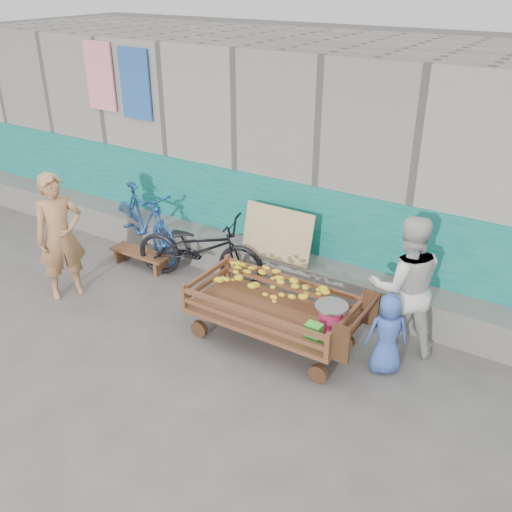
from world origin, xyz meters
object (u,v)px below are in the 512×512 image
Objects in this scene: vendor_man at (60,237)px; banana_cart at (269,298)px; bicycle_blue at (145,222)px; bicycle_dark at (199,248)px; bench at (141,255)px; child at (387,334)px; woman at (405,287)px.

banana_cart is at bearing -53.89° from vendor_man.
bicycle_blue is (0.09, 1.45, -0.31)m from vendor_man.
bench is at bearing 84.69° from bicycle_dark.
child is 0.51× the size of bicycle_dark.
bench is 0.52× the size of bicycle_dark.
vendor_man is at bearing -23.48° from child.
banana_cart is at bearing -91.11° from bicycle_blue.
vendor_man reaches higher than banana_cart.
bicycle_dark is (0.97, 0.15, 0.31)m from bench.
bicycle_dark is at bearing -18.44° from vendor_man.
vendor_man is 1.82× the size of child.
bicycle_dark is (1.25, 1.25, -0.36)m from vendor_man.
child reaches higher than bench.
child is at bearing -53.85° from vendor_man.
woman is at bearing -106.66° from bicycle_dark.
bench is 1.32m from vendor_man.
banana_cart is 2.22× the size of child.
bicycle_blue reaches higher than child.
banana_cart is 1.35m from child.
bench is at bearing 166.31° from banana_cart.
bicycle_dark reaches higher than child.
child is (3.86, -0.39, 0.29)m from bench.
bicycle_blue is at bearing 65.91° from bicycle_dark.
banana_cart is at bearing -4.36° from woman.
vendor_man is 0.92× the size of bicycle_dark.
banana_cart is 1.49m from woman.
bicycle_blue is (-2.73, 0.97, -0.06)m from banana_cart.
woman is (4.14, 1.13, -0.01)m from vendor_man.
bench is 0.54× the size of bicycle_blue.
banana_cart is 1.17× the size of bicycle_blue.
woman reaches higher than bench.
vendor_man is at bearing -170.33° from banana_cart.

